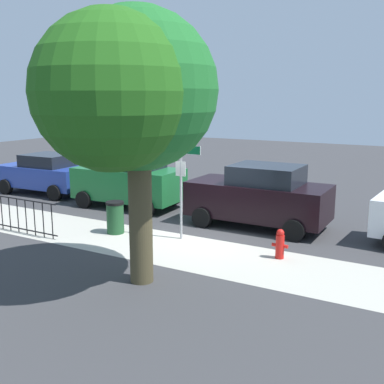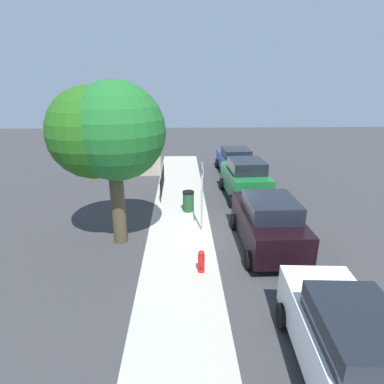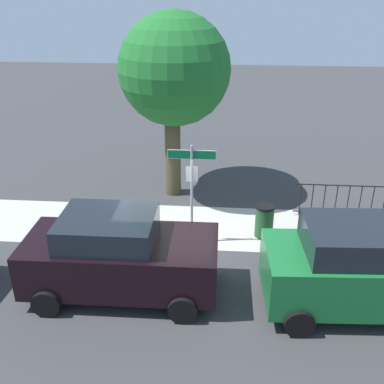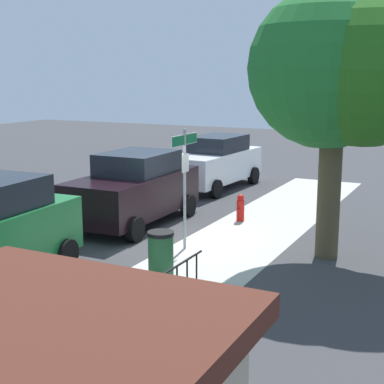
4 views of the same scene
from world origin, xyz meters
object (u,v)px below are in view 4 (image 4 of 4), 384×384
object	(u,v)px
street_sign	(185,166)
car_black	(134,189)
fire_hydrant	(240,208)
trash_bin	(161,255)
car_white	(216,162)
shade_tree	(348,70)

from	to	relation	value
street_sign	car_black	bearing A→B (deg)	-122.20
fire_hydrant	car_black	bearing A→B (deg)	-57.93
street_sign	trash_bin	distance (m)	2.59
street_sign	car_black	world-z (taller)	street_sign
fire_hydrant	trash_bin	size ratio (longest dim) A/B	0.80
car_white	shade_tree	bearing A→B (deg)	46.34
trash_bin	fire_hydrant	bearing A→B (deg)	-176.64
car_white	car_black	bearing A→B (deg)	4.81
car_black	street_sign	bearing A→B (deg)	57.35
street_sign	trash_bin	size ratio (longest dim) A/B	2.93
fire_hydrant	trash_bin	xyz separation A→B (m)	(5.11, 0.30, 0.11)
car_black	trash_bin	distance (m)	4.55
street_sign	car_white	xyz separation A→B (m)	(-7.24, -2.46, -1.05)
fire_hydrant	trash_bin	distance (m)	5.12
shade_tree	trash_bin	world-z (taller)	shade_tree
fire_hydrant	shade_tree	bearing A→B (deg)	55.00
shade_tree	fire_hydrant	distance (m)	5.54
car_black	fire_hydrant	xyz separation A→B (m)	(-1.60, 2.55, -0.61)
street_sign	fire_hydrant	bearing A→B (deg)	176.31
car_black	trash_bin	bearing A→B (deg)	38.57
street_sign	car_white	world-z (taller)	street_sign
car_white	street_sign	bearing A→B (deg)	22.49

